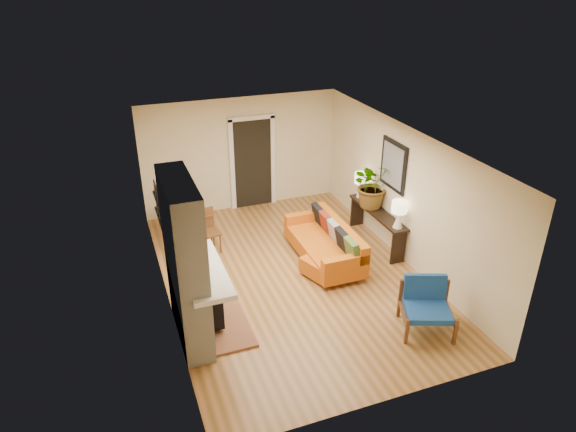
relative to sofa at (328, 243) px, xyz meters
name	(u,v)px	position (x,y,z in m)	size (l,w,h in m)	color
room_shell	(275,162)	(-0.26, 2.31, 0.88)	(6.50, 6.50, 6.50)	#B67646
fireplace	(188,266)	(-2.87, -1.33, 0.88)	(1.09, 1.68, 2.60)	white
sofa	(328,243)	(0.00, 0.00, 0.00)	(0.89, 2.06, 0.81)	silver
ottoman	(326,266)	(-0.27, -0.52, -0.15)	(0.91, 0.91, 0.36)	silver
blue_chair	(426,302)	(0.61, -2.40, 0.09)	(1.01, 1.00, 0.82)	brown
dining_table	(193,215)	(-2.27, 1.67, 0.22)	(0.92, 1.67, 0.88)	brown
console_table	(377,218)	(1.21, 0.24, 0.22)	(0.34, 1.85, 0.72)	black
lamp_near	(399,211)	(1.21, -0.50, 0.71)	(0.30, 0.30, 0.54)	white
lamp_far	(361,182)	(1.21, 1.00, 0.71)	(0.30, 0.30, 0.54)	white
houseplant	(373,184)	(1.20, 0.49, 0.86)	(0.88, 0.76, 0.98)	#1E5919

